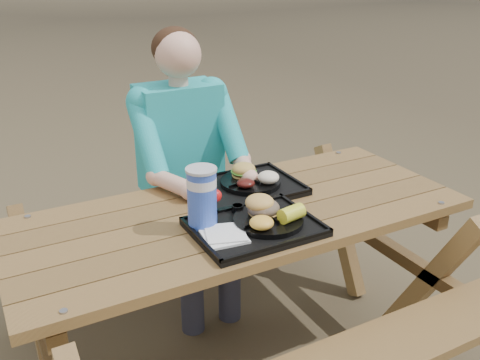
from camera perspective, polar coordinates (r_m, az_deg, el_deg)
name	(u,v)px	position (r m, az deg, el deg)	size (l,w,h in m)	color
ground	(240,359)	(2.54, 0.00, -18.57)	(60.00, 60.00, 0.00)	#999999
picnic_table	(240,290)	(2.31, 0.00, -11.60)	(1.80, 1.49, 0.75)	#999999
tray_near	(255,228)	(1.97, 1.56, -5.13)	(0.45, 0.35, 0.02)	black
tray_far	(245,188)	(2.28, 0.58, -0.91)	(0.45, 0.35, 0.02)	black
plate_near	(268,220)	(1.98, 3.03, -4.31)	(0.26, 0.26, 0.02)	black
plate_far	(250,182)	(2.30, 1.12, -0.22)	(0.26, 0.26, 0.02)	black
napkin_stack	(224,236)	(1.88, -1.69, -5.97)	(0.14, 0.14, 0.02)	white
soda_cup	(202,199)	(1.92, -4.08, -1.99)	(0.11, 0.11, 0.21)	blue
condiment_bbq	(238,208)	(2.05, -0.26, -3.05)	(0.05, 0.05, 0.03)	#320A05
condiment_mustard	(255,205)	(2.08, 1.62, -2.68)	(0.05, 0.05, 0.03)	gold
sandwich	(264,199)	(1.98, 2.53, -2.09)	(0.11, 0.11, 0.12)	#E5A951
mac_cheese	(262,223)	(1.89, 2.32, -4.57)	(0.09, 0.09, 0.04)	yellow
corn_cob	(291,213)	(1.95, 5.51, -3.58)	(0.10, 0.10, 0.06)	#F4F633
cutlery_far	(209,194)	(2.21, -3.27, -1.45)	(0.03, 0.16, 0.01)	black
burger	(244,166)	(2.32, 0.40, 1.49)	(0.10, 0.10, 0.09)	gold
baked_beans	(246,183)	(2.22, 0.61, -0.34)	(0.08, 0.08, 0.03)	#4C120F
potato_salad	(268,177)	(2.26, 3.05, 0.29)	(0.09, 0.09, 0.05)	white
diner	(183,183)	(2.65, -6.10, -0.32)	(0.48, 0.84, 1.28)	#1CBCC6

